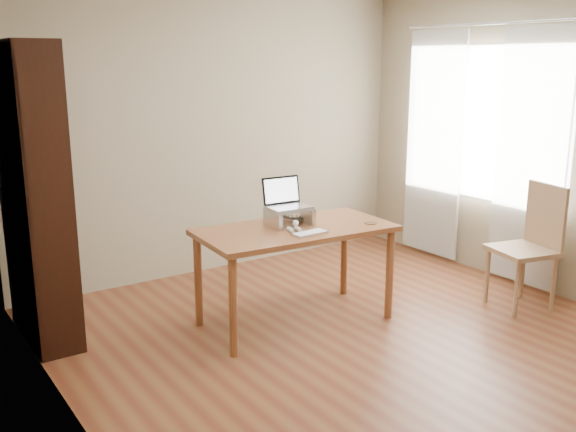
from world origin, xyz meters
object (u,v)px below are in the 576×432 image
Objects in this scene: desk at (295,239)px; laptop at (285,200)px; bookshelf at (36,195)px; chair at (529,241)px; keyboard at (310,233)px; cat at (283,217)px.

laptop is at bearing 94.14° from desk.
chair is (3.40, -1.60, -0.50)m from bookshelf.
laptop is at bearing 166.32° from chair.
chair is (1.76, -0.92, -0.39)m from laptop.
desk is 1.93m from chair.
desk is at bearing -85.86° from laptop.
laptop is (0.00, 0.14, 0.28)m from desk.
bookshelf is 1.88m from desk.
desk is at bearing 169.88° from chair.
desk is at bearing 80.91° from keyboard.
laptop reaches higher than keyboard.
cat is at bearing 167.39° from chair.
desk is 3.15× the size of cat.
chair is at bearing -13.36° from cat.
bookshelf is 1.79m from laptop.
keyboard reaches higher than desk.
bookshelf is 1.95m from keyboard.
bookshelf reaches higher than keyboard.
bookshelf is 1.78m from cat.
laptop is 0.69× the size of cat.
laptop is (1.65, -0.68, -0.11)m from bookshelf.
bookshelf is 7.76× the size of keyboard.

